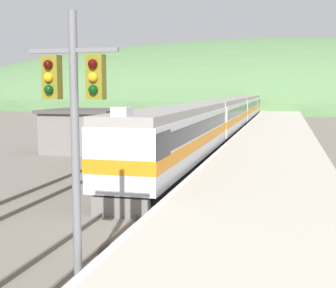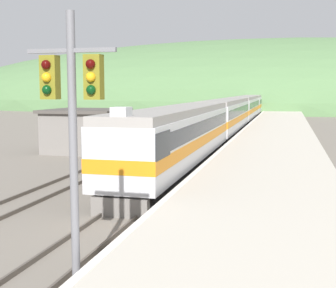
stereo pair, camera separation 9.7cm
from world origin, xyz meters
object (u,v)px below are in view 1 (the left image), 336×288
carriage_second (225,116)px  carriage_fifth (259,101)px  signal_mast_main (74,113)px  carriage_fourth (253,104)px  express_train_lead_car (178,137)px  carriage_third (243,108)px

carriage_second → carriage_fifth: same height
signal_mast_main → carriage_fourth: bearing=90.9°
express_train_lead_car → carriage_second: express_train_lead_car is taller
carriage_second → signal_mast_main: signal_mast_main is taller
carriage_second → carriage_third: bearing=90.0°
carriage_third → signal_mast_main: size_ratio=3.10×
carriage_second → carriage_fourth: 43.35m
carriage_third → carriage_second: bearing=-90.0°
carriage_fifth → signal_mast_main: size_ratio=3.10×
carriage_fourth → carriage_fifth: same height
express_train_lead_car → carriage_fourth: 65.25m
express_train_lead_car → carriage_fifth: 86.93m
carriage_third → carriage_fifth: size_ratio=1.00×
express_train_lead_car → carriage_fourth: express_train_lead_car is taller
express_train_lead_car → signal_mast_main: 16.87m
carriage_second → carriage_third: same height
carriage_third → carriage_fourth: (0.00, 21.68, 0.00)m
signal_mast_main → express_train_lead_car: bearing=94.6°
carriage_second → express_train_lead_car: bearing=-90.0°
express_train_lead_car → carriage_third: 43.58m
carriage_second → carriage_fourth: (0.00, 43.35, 0.00)m
carriage_fourth → carriage_third: bearing=-90.0°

